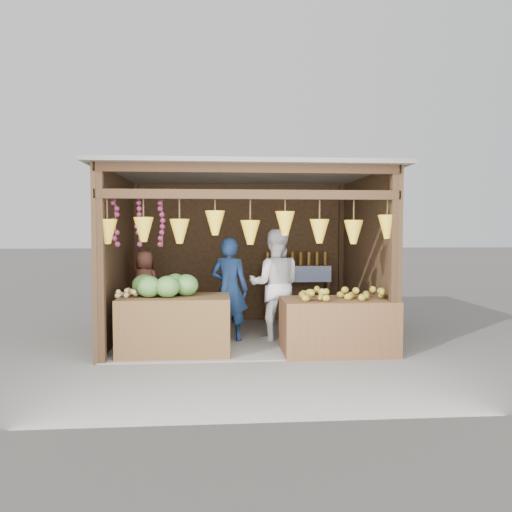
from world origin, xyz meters
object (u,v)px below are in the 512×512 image
at_px(man_standing, 229,289).
at_px(vendor_seated, 145,285).
at_px(counter_left, 175,325).
at_px(woman_standing, 275,285).
at_px(counter_right, 338,326).

xyz_separation_m(man_standing, vendor_seated, (-1.36, 0.43, 0.03)).
xyz_separation_m(counter_left, woman_standing, (1.50, 0.79, 0.47)).
bearing_deg(vendor_seated, man_standing, -172.18).
relative_size(counter_right, woman_standing, 0.90).
height_order(counter_left, man_standing, man_standing).
distance_m(counter_left, vendor_seated, 1.39).
bearing_deg(counter_left, counter_right, -2.61).
height_order(counter_right, woman_standing, woman_standing).
height_order(man_standing, woman_standing, woman_standing).
distance_m(woman_standing, vendor_seated, 2.12).
height_order(counter_right, vendor_seated, vendor_seated).
distance_m(counter_left, man_standing, 1.16).
relative_size(woman_standing, vendor_seated, 1.56).
xyz_separation_m(counter_right, vendor_seated, (-2.87, 1.29, 0.46)).
bearing_deg(counter_right, counter_left, 177.39).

